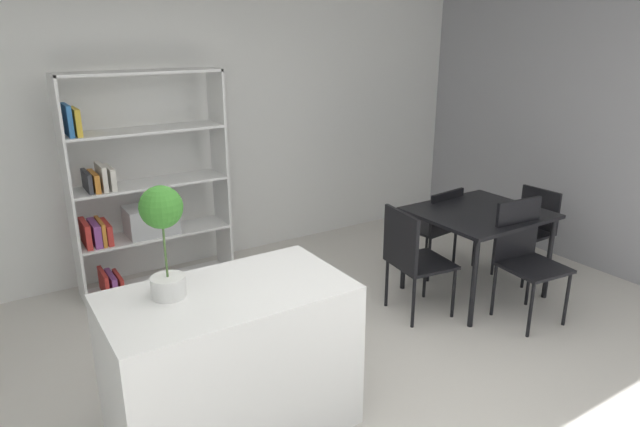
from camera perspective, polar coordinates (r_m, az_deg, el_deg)
The scene contains 10 objects.
ground_plane at distance 3.67m, azimuth -1.08°, elevation -19.67°, with size 9.93×9.93×0.00m, color beige.
back_partition at distance 5.46m, azimuth -16.41°, elevation 8.46°, with size 7.21×0.06×2.79m, color white.
kitchen_island at distance 3.32m, azimuth -9.11°, elevation -14.92°, with size 1.34×0.75×0.91m, color white.
potted_plant_on_island at distance 2.96m, azimuth -15.90°, elevation -1.52°, with size 0.22×0.22×0.61m.
open_bookshelf at distance 5.14m, azimuth -18.16°, elevation 1.58°, with size 1.36×0.37×1.95m.
dining_table at distance 5.00m, azimuth 16.06°, elevation -0.61°, with size 1.06×0.95×0.78m.
dining_chair_near at distance 4.77m, azimuth 20.37°, elevation -3.59°, with size 0.50×0.49×0.98m.
dining_chair_island_side at distance 4.55m, azimuth 9.39°, elevation -4.16°, with size 0.51×0.51×0.92m.
dining_chair_window_side at distance 5.62m, azimuth 20.93°, elevation -1.10°, with size 0.45×0.42×0.85m.
dining_chair_far at distance 5.39m, azimuth 11.98°, elevation -0.96°, with size 0.48×0.46×0.85m.
Camera 1 is at (-1.51, -2.47, 2.26)m, focal length 30.98 mm.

